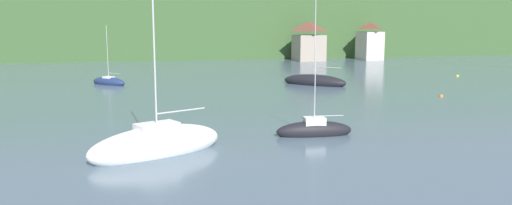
{
  "coord_description": "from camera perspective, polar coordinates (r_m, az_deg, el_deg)",
  "views": [
    {
      "loc": [
        -6.42,
        19.96,
        6.83
      ],
      "look_at": [
        0.0,
        47.42,
        2.38
      ],
      "focal_mm": 34.89,
      "sensor_mm": 36.0,
      "label": 1
    }
  ],
  "objects": [
    {
      "name": "sailboat_mid_2",
      "position": [
        26.91,
        -11.26,
        -4.73
      ],
      "size": [
        7.78,
        5.21,
        10.93
      ],
      "rotation": [
        0.0,
        0.0,
        3.59
      ],
      "color": "white",
      "rests_on": "ground_plane"
    },
    {
      "name": "mooring_buoy_near",
      "position": [
        71.21,
        22.09,
        2.81
      ],
      "size": [
        0.4,
        0.4,
        0.4
      ],
      "primitive_type": "sphere",
      "color": "yellow",
      "rests_on": "ground_plane"
    },
    {
      "name": "shore_building_west",
      "position": [
        94.81,
        6.07,
        6.96
      ],
      "size": [
        5.32,
        5.9,
        7.36
      ],
      "color": "gray",
      "rests_on": "ground_plane"
    },
    {
      "name": "sailboat_far_7",
      "position": [
        59.39,
        -16.53,
        2.28
      ],
      "size": [
        4.45,
        4.42,
        7.0
      ],
      "rotation": [
        0.0,
        0.0,
        2.36
      ],
      "color": "navy",
      "rests_on": "ground_plane"
    },
    {
      "name": "mooring_buoy_mid",
      "position": [
        50.66,
        20.48,
        0.66
      ],
      "size": [
        0.38,
        0.38,
        0.38
      ],
      "primitive_type": "sphere",
      "color": "orange",
      "rests_on": "ground_plane"
    },
    {
      "name": "sailboat_far_4",
      "position": [
        56.92,
        6.72,
        2.41
      ],
      "size": [
        6.93,
        6.9,
        11.48
      ],
      "rotation": [
        0.0,
        0.0,
        2.36
      ],
      "color": "black",
      "rests_on": "ground_plane"
    },
    {
      "name": "sailboat_mid_0",
      "position": [
        31.03,
        6.69,
        -3.17
      ],
      "size": [
        4.86,
        1.61,
        5.84
      ],
      "rotation": [
        0.0,
        0.0,
        3.07
      ],
      "color": "black",
      "rests_on": "ground_plane"
    },
    {
      "name": "wooded_hillside",
      "position": [
        125.27,
        -6.86,
        8.82
      ],
      "size": [
        352.0,
        51.61,
        38.21
      ],
      "color": "#38562D",
      "rests_on": "ground_plane"
    },
    {
      "name": "shore_building_westcentral",
      "position": [
        99.37,
        12.91,
        6.83
      ],
      "size": [
        3.84,
        5.44,
        7.21
      ],
      "color": "beige",
      "rests_on": "ground_plane"
    }
  ]
}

